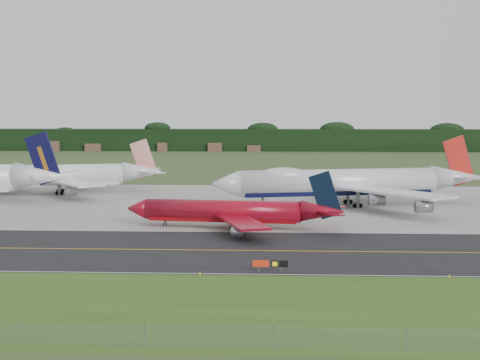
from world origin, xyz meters
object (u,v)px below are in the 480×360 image
at_px(jet_ba_747, 347,182).
at_px(jet_star_tail, 58,176).
at_px(taxiway_sign, 270,264).
at_px(jet_red_737, 235,212).

height_order(jet_ba_747, jet_star_tail, jet_ba_747).
bearing_deg(jet_ba_747, taxiway_sign, -105.18).
xyz_separation_m(jet_ba_747, taxiway_sign, (-17.69, -65.20, -4.43)).
bearing_deg(taxiway_sign, jet_red_737, 101.14).
bearing_deg(jet_red_737, taxiway_sign, -78.86).
bearing_deg(jet_star_tail, jet_red_737, -45.42).
xyz_separation_m(jet_ba_747, jet_red_737, (-24.50, -30.62, -2.49)).
xyz_separation_m(jet_red_737, taxiway_sign, (6.81, -34.58, -1.94)).
xyz_separation_m(jet_red_737, jet_star_tail, (-49.96, 50.69, 1.78)).
height_order(jet_red_737, jet_star_tail, jet_star_tail).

